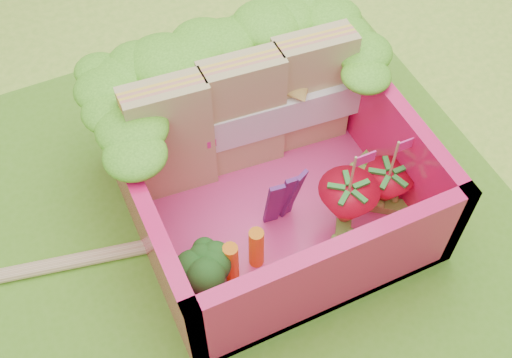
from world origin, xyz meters
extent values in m
plane|color=#8FCB39|center=(0.00, 0.00, 0.00)|extent=(14.00, 14.00, 0.00)
cube|color=#5DA224|center=(0.00, 0.00, 0.01)|extent=(2.60, 2.60, 0.03)
cube|color=#DE3880|center=(0.13, -0.03, 0.06)|extent=(1.30, 1.30, 0.05)
cube|color=#E71357|center=(0.13, 0.59, 0.31)|extent=(1.30, 0.07, 0.55)
cube|color=#E71357|center=(0.13, -0.64, 0.31)|extent=(1.30, 0.07, 0.55)
cube|color=#E71357|center=(-0.49, -0.03, 0.31)|extent=(0.07, 1.30, 0.55)
cube|color=#E71357|center=(0.74, -0.03, 0.31)|extent=(0.07, 1.30, 0.55)
ellipsoid|color=#3B911A|center=(-0.37, 0.55, 0.64)|extent=(0.30, 0.30, 0.11)
ellipsoid|color=#3B911A|center=(-0.26, 0.55, 0.64)|extent=(0.30, 0.30, 0.11)
ellipsoid|color=#3B911A|center=(-0.15, 0.55, 0.64)|extent=(0.30, 0.30, 0.11)
ellipsoid|color=#3B911A|center=(-0.04, 0.55, 0.64)|extent=(0.30, 0.30, 0.11)
ellipsoid|color=#3B911A|center=(0.07, 0.55, 0.64)|extent=(0.30, 0.30, 0.11)
ellipsoid|color=#3B911A|center=(0.19, 0.55, 0.64)|extent=(0.30, 0.30, 0.11)
ellipsoid|color=#3B911A|center=(0.30, 0.55, 0.64)|extent=(0.30, 0.30, 0.11)
ellipsoid|color=#3B911A|center=(0.41, 0.55, 0.64)|extent=(0.30, 0.30, 0.11)
ellipsoid|color=#3B911A|center=(0.52, 0.55, 0.64)|extent=(0.30, 0.30, 0.11)
ellipsoid|color=#3B911A|center=(0.63, 0.55, 0.64)|extent=(0.30, 0.30, 0.11)
ellipsoid|color=#3B911A|center=(-0.45, 0.07, 0.64)|extent=(0.27, 0.27, 0.10)
ellipsoid|color=#3B911A|center=(-0.45, 0.21, 0.64)|extent=(0.27, 0.27, 0.10)
ellipsoid|color=#3B911A|center=(-0.45, 0.35, 0.64)|extent=(0.27, 0.27, 0.10)
ellipsoid|color=#3B911A|center=(-0.45, 0.49, 0.64)|extent=(0.27, 0.27, 0.10)
ellipsoid|color=#3B911A|center=(-0.45, 0.63, 0.64)|extent=(0.27, 0.27, 0.10)
ellipsoid|color=#3B911A|center=(0.71, 0.07, 0.64)|extent=(0.27, 0.27, 0.10)
ellipsoid|color=#3B911A|center=(0.71, 0.21, 0.64)|extent=(0.27, 0.27, 0.10)
ellipsoid|color=#3B911A|center=(0.71, 0.35, 0.64)|extent=(0.27, 0.27, 0.10)
ellipsoid|color=#3B911A|center=(0.71, 0.49, 0.64)|extent=(0.27, 0.27, 0.10)
cube|color=tan|center=(-0.24, 0.26, 0.42)|extent=(0.39, 0.18, 0.67)
cube|color=tan|center=(0.13, 0.26, 0.42)|extent=(0.39, 0.18, 0.67)
cube|color=tan|center=(0.50, 0.26, 0.42)|extent=(0.39, 0.18, 0.67)
cube|color=white|center=(0.13, 0.26, 0.38)|extent=(1.23, 0.27, 0.20)
cylinder|color=#65AF54|center=(-0.30, -0.35, 0.14)|extent=(0.12, 0.12, 0.12)
ellipsoid|color=#124518|center=(-0.30, -0.35, 0.26)|extent=(0.31, 0.31, 0.12)
cylinder|color=orange|center=(-0.21, -0.35, 0.20)|extent=(0.07, 0.07, 0.25)
cylinder|color=orange|center=(-0.07, -0.33, 0.21)|extent=(0.07, 0.07, 0.25)
cube|color=#551B5F|center=(0.08, -0.18, 0.27)|extent=(0.07, 0.03, 0.38)
cube|color=#551B5F|center=(0.16, -0.18, 0.27)|extent=(0.07, 0.02, 0.38)
cube|color=#551B5F|center=(0.19, -0.17, 0.27)|extent=(0.07, 0.05, 0.38)
cone|color=red|center=(0.39, -0.31, 0.22)|extent=(0.28, 0.28, 0.28)
cylinder|color=tan|center=(0.39, -0.31, 0.48)|extent=(0.01, 0.01, 0.24)
cube|color=#EB278E|center=(0.44, -0.31, 0.56)|extent=(0.10, 0.01, 0.06)
cone|color=red|center=(0.63, -0.29, 0.20)|extent=(0.24, 0.24, 0.24)
cylinder|color=tan|center=(0.63, -0.29, 0.44)|extent=(0.01, 0.01, 0.24)
cube|color=#EB278E|center=(0.68, -0.29, 0.52)|extent=(0.10, 0.01, 0.06)
cube|color=#66B93A|center=(0.63, -0.07, 0.11)|extent=(0.32, 0.19, 0.05)
cube|color=#66B93A|center=(0.63, -0.33, 0.11)|extent=(0.30, 0.24, 0.05)
cube|color=#66B93A|center=(0.34, -0.40, 0.11)|extent=(0.23, 0.31, 0.05)
cube|color=tan|center=(-1.15, 0.10, 0.05)|extent=(2.06, 0.47, 0.05)
cube|color=tan|center=(-1.09, 0.11, 0.05)|extent=(2.06, 0.47, 0.05)
camera|label=1|loc=(-0.68, -1.64, 2.72)|focal=45.00mm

